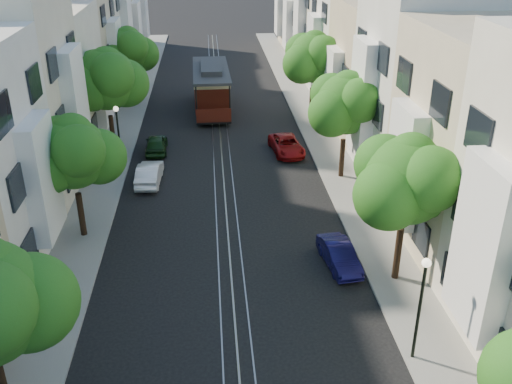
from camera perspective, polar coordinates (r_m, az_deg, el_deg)
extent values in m
plane|color=black|center=(42.03, -3.60, 5.60)|extent=(200.00, 200.00, 0.00)
cube|color=gray|center=(42.74, 6.21, 5.93)|extent=(2.50, 80.00, 0.12)
cube|color=gray|center=(42.51, -13.45, 5.25)|extent=(2.50, 80.00, 0.12)
cube|color=gray|center=(42.02, -4.35, 5.59)|extent=(0.06, 80.00, 0.02)
cube|color=gray|center=(42.02, -3.60, 5.61)|extent=(0.06, 80.00, 0.02)
cube|color=gray|center=(42.03, -2.85, 5.64)|extent=(0.06, 80.00, 0.02)
cube|color=tan|center=(42.03, -3.60, 5.60)|extent=(0.08, 80.00, 0.01)
cube|color=white|center=(20.36, 21.88, -5.17)|extent=(0.90, 3.04, 6.05)
cube|color=beige|center=(28.29, 22.23, 4.28)|extent=(7.00, 8.00, 10.00)
cube|color=white|center=(27.09, 14.74, 2.65)|extent=(0.90, 3.04, 5.50)
cube|color=silver|center=(34.95, 16.93, 10.68)|extent=(7.00, 8.00, 12.00)
cube|color=white|center=(34.01, 10.67, 9.26)|extent=(0.90, 3.04, 6.60)
cube|color=#C6B28C|center=(42.62, 12.92, 11.63)|extent=(7.00, 8.00, 9.00)
cube|color=white|center=(41.83, 7.76, 10.75)|extent=(0.90, 3.04, 4.95)
cube|color=white|center=(49.98, 10.33, 14.76)|extent=(7.00, 8.00, 10.50)
cube|color=white|center=(49.31, 5.85, 13.89)|extent=(0.90, 3.04, 5.78)
cube|color=beige|center=(57.55, 8.34, 16.81)|extent=(7.00, 8.00, 11.50)
cube|color=white|center=(56.98, 4.41, 15.97)|extent=(0.90, 3.04, 6.32)
cube|color=silver|center=(65.44, 6.73, 17.07)|extent=(7.00, 8.00, 9.50)
cube|color=white|center=(64.92, 3.26, 16.45)|extent=(0.90, 3.04, 5.23)
cube|color=beige|center=(73.19, 5.50, 18.23)|extent=(7.00, 8.00, 10.00)
cube|color=white|center=(72.73, 2.37, 17.64)|extent=(0.90, 3.04, 5.50)
cube|color=white|center=(26.71, -20.74, 1.25)|extent=(0.90, 3.04, 5.39)
cube|color=beige|center=(34.51, -24.10, 9.16)|extent=(7.00, 8.00, 11.76)
cube|color=white|center=(33.71, -17.66, 8.16)|extent=(0.90, 3.04, 6.47)
cube|color=silver|center=(42.26, -20.54, 10.41)|extent=(7.00, 8.00, 8.82)
cube|color=white|center=(41.58, -15.28, 9.89)|extent=(0.90, 3.04, 4.85)
cube|color=beige|center=(49.67, -18.42, 13.70)|extent=(7.00, 8.00, 10.29)
cube|color=white|center=(49.11, -13.87, 13.13)|extent=(0.90, 3.04, 5.66)
cube|color=silver|center=(57.28, -16.79, 15.87)|extent=(7.00, 8.00, 11.27)
cube|color=white|center=(56.80, -12.80, 15.31)|extent=(0.90, 3.04, 6.20)
cube|color=#C6B28C|center=(65.20, -15.37, 16.25)|extent=(7.00, 8.00, 9.31)
cube|color=white|center=(64.77, -11.86, 15.88)|extent=(0.90, 3.04, 5.12)
cube|color=white|center=(72.98, -14.36, 17.49)|extent=(7.00, 8.00, 9.80)
cube|color=white|center=(72.59, -11.20, 17.12)|extent=(0.90, 3.04, 5.39)
cylinder|color=black|center=(25.54, 13.99, -5.97)|extent=(0.30, 0.30, 2.45)
sphere|color=#285314|center=(23.95, 14.86, 1.12)|extent=(3.64, 3.64, 3.64)
sphere|color=#285314|center=(24.91, 16.79, 0.83)|extent=(2.91, 2.91, 2.91)
sphere|color=#285314|center=(23.18, 13.10, -0.35)|extent=(2.84, 2.84, 2.84)
sphere|color=#285314|center=(23.72, 15.25, 3.20)|extent=(2.18, 2.18, 2.18)
cylinder|color=black|center=(34.99, 8.59, 3.40)|extent=(0.30, 0.30, 2.38)
sphere|color=#285314|center=(33.87, 8.97, 8.68)|extent=(3.54, 3.54, 3.54)
sphere|color=#285314|center=(34.72, 10.52, 8.29)|extent=(2.83, 2.83, 2.83)
sphere|color=#285314|center=(33.10, 7.59, 7.82)|extent=(2.76, 2.76, 2.76)
sphere|color=#285314|center=(33.74, 9.20, 10.19)|extent=(2.12, 2.12, 2.12)
cylinder|color=black|center=(45.12, 5.53, 8.80)|extent=(0.30, 0.30, 2.52)
sphere|color=#285314|center=(44.22, 5.73, 13.22)|extent=(3.74, 3.74, 3.74)
sphere|color=#285314|center=(44.99, 7.01, 12.86)|extent=(3.00, 3.00, 3.00)
sphere|color=#285314|center=(43.45, 4.61, 12.64)|extent=(2.92, 2.92, 2.92)
sphere|color=#285314|center=(44.15, 5.89, 14.39)|extent=(2.25, 2.25, 2.25)
sphere|color=#285314|center=(18.03, -21.74, -10.20)|extent=(2.91, 2.91, 2.91)
cylinder|color=black|center=(29.41, -17.08, -2.13)|extent=(0.30, 0.30, 2.27)
sphere|color=#285314|center=(28.11, -17.91, 3.68)|extent=(3.38, 3.38, 3.38)
sphere|color=#285314|center=(28.48, -15.45, 3.43)|extent=(2.70, 2.70, 2.70)
sphere|color=#285314|center=(27.83, -20.02, 2.47)|extent=(2.64, 2.64, 2.64)
sphere|color=#285314|center=(27.87, -17.92, 5.48)|extent=(2.03, 2.03, 2.03)
cylinder|color=black|center=(39.26, -14.15, 5.60)|extent=(0.30, 0.30, 2.62)
sphere|color=#285314|center=(38.19, -14.75, 10.83)|extent=(3.90, 3.90, 3.90)
sphere|color=#285314|center=(38.59, -12.94, 10.55)|extent=(3.12, 3.12, 3.12)
sphere|color=#285314|center=(37.77, -16.29, 10.01)|extent=(3.04, 3.04, 3.04)
sphere|color=#285314|center=(38.06, -14.73, 12.18)|extent=(2.34, 2.34, 2.34)
cylinder|color=black|center=(49.67, -12.35, 9.83)|extent=(0.30, 0.30, 2.38)
sphere|color=#285314|center=(48.89, -12.73, 13.62)|extent=(3.54, 3.54, 3.54)
sphere|color=#285314|center=(49.32, -11.31, 13.38)|extent=(2.83, 2.83, 2.83)
sphere|color=#285314|center=(48.41, -13.93, 13.02)|extent=(2.76, 2.76, 2.76)
sphere|color=#285314|center=(48.80, -12.70, 14.68)|extent=(2.12, 2.12, 2.12)
cylinder|color=black|center=(20.97, 15.99, -11.43)|extent=(0.12, 0.12, 4.00)
sphere|color=#FFF2CC|center=(19.86, 16.68, -6.81)|extent=(0.32, 0.32, 0.32)
cylinder|color=black|center=(36.10, -13.51, 5.06)|extent=(0.12, 0.12, 4.00)
sphere|color=#FFF2CC|center=(35.46, -13.84, 8.08)|extent=(0.32, 0.32, 0.32)
cube|color=black|center=(47.80, -4.43, 8.73)|extent=(2.81, 9.18, 0.34)
cube|color=#45140B|center=(47.42, -4.48, 10.32)|extent=(2.85, 5.76, 2.74)
cube|color=beige|center=(47.16, -4.53, 11.52)|extent=(2.91, 5.82, 0.69)
cube|color=#2D2D30|center=(47.05, -4.55, 12.06)|extent=(3.03, 9.19, 0.21)
cube|color=#2D2D30|center=(46.98, -4.56, 12.40)|extent=(1.70, 5.17, 0.40)
imported|color=#0F0D42|center=(26.41, 8.31, -6.27)|extent=(1.60, 3.51, 1.12)
imported|color=maroon|center=(38.70, 3.08, 4.70)|extent=(2.32, 4.25, 1.13)
imported|color=white|center=(34.75, -10.61, 1.85)|extent=(1.48, 3.81, 1.24)
imported|color=black|center=(39.36, -9.95, 4.77)|extent=(1.52, 3.58, 1.21)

